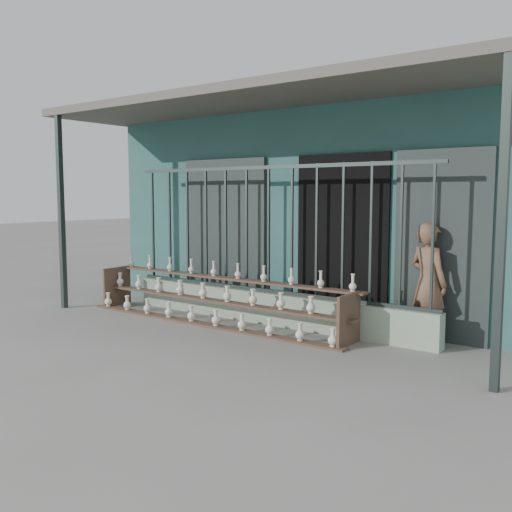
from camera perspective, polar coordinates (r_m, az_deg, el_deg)
The scene contains 6 objects.
ground at distance 7.25m, azimuth -4.78°, elevation -8.57°, with size 60.00×60.00×0.00m, color slate.
workshop_building at distance 10.56m, azimuth 10.58°, elevation 4.86°, with size 7.40×6.60×3.21m.
parapet_wall at distance 8.19m, azimuth 1.26°, elevation -5.22°, with size 5.00×0.20×0.45m, color #93A991.
security_fence at distance 8.05m, azimuth 1.28°, elevation 2.65°, with size 5.00×0.04×1.80m.
shelf_rack at distance 8.25m, azimuth -4.19°, elevation -4.22°, with size 4.50×0.68×0.85m.
elderly_woman at distance 7.38m, azimuth 16.82°, elevation -2.59°, with size 0.55×0.36×1.50m, color brown.
Camera 1 is at (4.65, -5.25, 1.84)m, focal length 40.00 mm.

